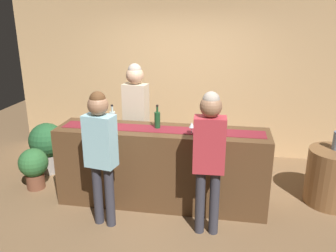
# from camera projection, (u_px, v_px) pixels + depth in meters

# --- Properties ---
(ground_plane) EXTENTS (10.00, 10.00, 0.00)m
(ground_plane) POSITION_uv_depth(u_px,v_px,m) (162.00, 202.00, 4.67)
(ground_plane) COLOR brown
(back_wall) EXTENTS (6.00, 0.12, 2.90)m
(back_wall) POSITION_uv_depth(u_px,v_px,m) (182.00, 72.00, 5.99)
(back_wall) COLOR tan
(back_wall) RESTS_ON ground
(bar_counter) EXTENTS (2.69, 0.60, 1.03)m
(bar_counter) POSITION_uv_depth(u_px,v_px,m) (162.00, 167.00, 4.51)
(bar_counter) COLOR #543821
(bar_counter) RESTS_ON ground
(counter_runner_cloth) EXTENTS (2.55, 0.28, 0.01)m
(counter_runner_cloth) POSITION_uv_depth(u_px,v_px,m) (162.00, 129.00, 4.35)
(counter_runner_cloth) COLOR maroon
(counter_runner_cloth) RESTS_ON bar_counter
(wine_bottle_clear) EXTENTS (0.07, 0.07, 0.30)m
(wine_bottle_clear) POSITION_uv_depth(u_px,v_px,m) (113.00, 119.00, 4.37)
(wine_bottle_clear) COLOR #B2C6C1
(wine_bottle_clear) RESTS_ON bar_counter
(wine_bottle_green) EXTENTS (0.07, 0.07, 0.30)m
(wine_bottle_green) POSITION_uv_depth(u_px,v_px,m) (157.00, 120.00, 4.36)
(wine_bottle_green) COLOR #194723
(wine_bottle_green) RESTS_ON bar_counter
(wine_bottle_amber) EXTENTS (0.07, 0.07, 0.30)m
(wine_bottle_amber) POSITION_uv_depth(u_px,v_px,m) (96.00, 118.00, 4.42)
(wine_bottle_amber) COLOR brown
(wine_bottle_amber) RESTS_ON bar_counter
(wine_glass_near_customer) EXTENTS (0.07, 0.07, 0.14)m
(wine_glass_near_customer) POSITION_uv_depth(u_px,v_px,m) (220.00, 127.00, 4.10)
(wine_glass_near_customer) COLOR silver
(wine_glass_near_customer) RESTS_ON bar_counter
(wine_glass_mid_counter) EXTENTS (0.07, 0.07, 0.14)m
(wine_glass_mid_counter) POSITION_uv_depth(u_px,v_px,m) (192.00, 125.00, 4.16)
(wine_glass_mid_counter) COLOR silver
(wine_glass_mid_counter) RESTS_ON bar_counter
(bartender) EXTENTS (0.36, 0.25, 1.76)m
(bartender) POSITION_uv_depth(u_px,v_px,m) (136.00, 110.00, 4.94)
(bartender) COLOR #26262B
(bartender) RESTS_ON ground
(customer_sipping) EXTENTS (0.35, 0.23, 1.66)m
(customer_sipping) POSITION_uv_depth(u_px,v_px,m) (209.00, 150.00, 3.71)
(customer_sipping) COLOR #33333D
(customer_sipping) RESTS_ON ground
(customer_browsing) EXTENTS (0.37, 0.26, 1.63)m
(customer_browsing) POSITION_uv_depth(u_px,v_px,m) (101.00, 146.00, 3.88)
(customer_browsing) COLOR #33333D
(customer_browsing) RESTS_ON ground
(round_side_table) EXTENTS (0.68, 0.68, 0.74)m
(round_side_table) POSITION_uv_depth(u_px,v_px,m) (333.00, 177.00, 4.55)
(round_side_table) COLOR brown
(round_side_table) RESTS_ON ground
(potted_plant_tall) EXTENTS (0.55, 0.55, 0.80)m
(potted_plant_tall) POSITION_uv_depth(u_px,v_px,m) (47.00, 144.00, 5.43)
(potted_plant_tall) COLOR #9E9389
(potted_plant_tall) RESTS_ON ground
(potted_plant_small) EXTENTS (0.41, 0.41, 0.60)m
(potted_plant_small) POSITION_uv_depth(u_px,v_px,m) (34.00, 166.00, 4.93)
(potted_plant_small) COLOR brown
(potted_plant_small) RESTS_ON ground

